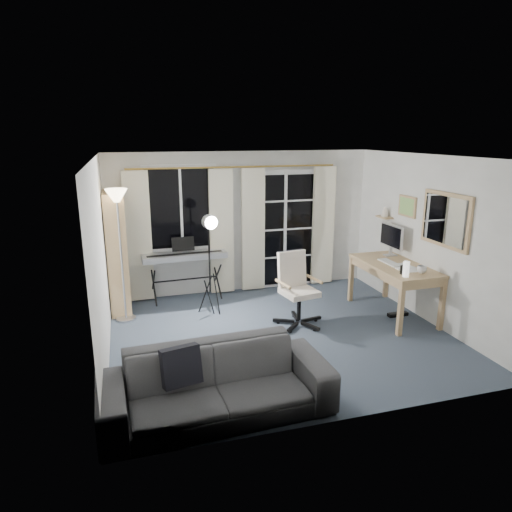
{
  "coord_description": "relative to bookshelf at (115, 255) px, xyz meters",
  "views": [
    {
      "loc": [
        -1.94,
        -5.46,
        2.68
      ],
      "look_at": [
        -0.24,
        0.35,
        1.05
      ],
      "focal_mm": 32.0,
      "sensor_mm": 36.0,
      "label": 1
    }
  ],
  "objects": [
    {
      "name": "floor",
      "position": [
        2.12,
        -1.61,
        -0.89
      ],
      "size": [
        4.5,
        4.0,
        0.02
      ],
      "primitive_type": "cube",
      "color": "#3A4554",
      "rests_on": "ground"
    },
    {
      "name": "window",
      "position": [
        1.07,
        0.36,
        0.62
      ],
      "size": [
        1.2,
        0.08,
        1.4
      ],
      "color": "white",
      "rests_on": "floor"
    },
    {
      "name": "french_door",
      "position": [
        2.87,
        0.36,
        0.15
      ],
      "size": [
        1.32,
        0.09,
        2.11
      ],
      "color": "white",
      "rests_on": "floor"
    },
    {
      "name": "curtains",
      "position": [
        1.98,
        0.27,
        0.22
      ],
      "size": [
        3.6,
        0.07,
        2.13
      ],
      "color": "gold",
      "rests_on": "floor"
    },
    {
      "name": "bookshelf",
      "position": [
        0.0,
        0.0,
        0.0
      ],
      "size": [
        0.3,
        0.86,
        1.85
      ],
      "rotation": [
        0.0,
        0.0,
        0.01
      ],
      "color": "tan",
      "rests_on": "floor"
    },
    {
      "name": "torchiere_lamp",
      "position": [
        0.09,
        -0.47,
        0.68
      ],
      "size": [
        0.35,
        0.35,
        1.94
      ],
      "rotation": [
        0.0,
        0.0,
        0.16
      ],
      "color": "#B2B2B7",
      "rests_on": "floor"
    },
    {
      "name": "keyboard_piano",
      "position": [
        1.07,
        0.08,
        -0.13
      ],
      "size": [
        1.37,
        0.7,
        0.98
      ],
      "rotation": [
        0.0,
        0.0,
        0.04
      ],
      "color": "black",
      "rests_on": "floor"
    },
    {
      "name": "studio_light",
      "position": [
        1.36,
        -0.63,
        0.38
      ],
      "size": [
        0.32,
        0.33,
        1.57
      ],
      "rotation": [
        0.0,
        0.0,
        0.21
      ],
      "color": "black",
      "rests_on": "floor"
    },
    {
      "name": "office_chair",
      "position": [
        2.47,
        -1.25,
        -0.26
      ],
      "size": [
        0.72,
        0.72,
        1.05
      ],
      "rotation": [
        0.0,
        0.0,
        0.17
      ],
      "color": "black",
      "rests_on": "floor"
    },
    {
      "name": "desk",
      "position": [
        4.0,
        -1.39,
        -0.18
      ],
      "size": [
        0.75,
        1.49,
        0.8
      ],
      "rotation": [
        0.0,
        0.0,
        0.01
      ],
      "color": "tan",
      "rests_on": "floor"
    },
    {
      "name": "monitor",
      "position": [
        4.2,
        -0.94,
        0.22
      ],
      "size": [
        0.19,
        0.58,
        0.5
      ],
      "rotation": [
        0.0,
        0.0,
        0.01
      ],
      "color": "silver",
      "rests_on": "desk"
    },
    {
      "name": "desk_clutter",
      "position": [
        3.94,
        -1.63,
        -0.25
      ],
      "size": [
        0.47,
        0.91,
        1.01
      ],
      "rotation": [
        0.0,
        0.0,
        0.01
      ],
      "color": "white",
      "rests_on": "desk"
    },
    {
      "name": "mug",
      "position": [
        4.1,
        -1.89,
        -0.01
      ],
      "size": [
        0.13,
        0.1,
        0.13
      ],
      "primitive_type": "imported",
      "rotation": [
        0.0,
        0.0,
        0.01
      ],
      "color": "silver",
      "rests_on": "desk"
    },
    {
      "name": "wall_mirror",
      "position": [
        4.34,
        -1.96,
        0.67
      ],
      "size": [
        0.04,
        0.94,
        0.74
      ],
      "color": "tan",
      "rests_on": "floor"
    },
    {
      "name": "framed_print",
      "position": [
        4.35,
        -1.06,
        0.72
      ],
      "size": [
        0.03,
        0.42,
        0.32
      ],
      "color": "tan",
      "rests_on": "floor"
    },
    {
      "name": "wall_shelf",
      "position": [
        4.28,
        -0.56,
        0.53
      ],
      "size": [
        0.16,
        0.3,
        0.18
      ],
      "color": "tan",
      "rests_on": "floor"
    },
    {
      "name": "sofa",
      "position": [
        0.92,
        -3.16,
        -0.44
      ],
      "size": [
        2.27,
        0.75,
        0.88
      ],
      "rotation": [
        0.0,
        0.0,
        0.04
      ],
      "color": "#323335",
      "rests_on": "floor"
    }
  ]
}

